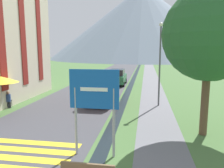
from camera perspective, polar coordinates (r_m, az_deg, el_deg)
name	(u,v)px	position (r m, az deg, el deg)	size (l,w,h in m)	color
ground_plane	(120,86)	(24.54, 2.00, -0.52)	(160.00, 160.00, 0.00)	#476B38
road	(112,75)	(34.69, -0.11, 2.30)	(6.40, 60.00, 0.01)	#424247
footpath	(150,76)	(34.28, 10.02, 2.08)	(2.20, 60.00, 0.01)	slate
drainage_channel	(135,76)	(34.31, 6.01, 2.18)	(0.60, 60.00, 0.00)	black
crosswalk_marking	(7,153)	(10.01, -25.75, -15.88)	(5.44, 2.54, 0.01)	yellow
mountain_distant	(142,23)	(99.58, 7.86, 15.52)	(79.45, 79.45, 30.91)	gray
road_sign	(94,98)	(8.17, -4.66, -3.78)	(1.88, 0.11, 3.35)	#9E9EA3
parked_car_near	(101,92)	(16.50, -2.78, -2.02)	(1.99, 4.01, 1.82)	#A31919
parked_car_far	(117,77)	(25.25, 1.38, 1.84)	(1.94, 4.09, 1.82)	#28663D
cafe_chair_far_left	(7,100)	(17.22, -25.71, -3.80)	(0.40, 0.40, 0.85)	black
cafe_umbrella_middle_yellow	(0,79)	(16.27, -27.16, 1.06)	(2.32, 2.32, 2.31)	#B7B2A8
person_seated_far	(8,99)	(16.92, -25.45, -3.50)	(0.32, 0.32, 1.19)	#282833
streetlamp	(160,58)	(15.99, 12.42, 6.62)	(0.28, 0.28, 5.92)	#515156
tree_by_path	(209,35)	(11.01, 24.10, 11.68)	(4.26, 4.26, 6.87)	brown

